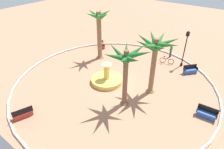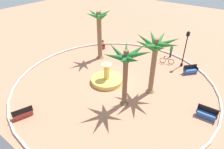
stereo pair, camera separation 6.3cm
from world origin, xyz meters
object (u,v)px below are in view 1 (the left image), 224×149
Objects in this scene: fountain at (107,79)px; palm_tree_near_fountain at (99,26)px; bench_north at (206,114)px; palm_tree_by_curb at (127,62)px; bench_southeast at (23,114)px; palm_tree_mid_plaza at (155,50)px; bench_west at (190,71)px; person_cyclist_helmet at (171,50)px; bicycle_red_frame at (167,61)px; bench_east at (102,45)px; lamppost at (185,46)px.

palm_tree_near_fountain reaches higher than fountain.
palm_tree_by_curb is at bearing 22.32° from bench_north.
palm_tree_near_fountain is (4.12, -3.82, 3.82)m from fountain.
palm_tree_mid_plaza is at bearing -125.29° from bench_southeast.
fountain is 5.47m from palm_tree_by_curb.
bench_west is 17.44m from bench_southeast.
person_cyclist_helmet is at bearing -141.71° from palm_tree_near_fountain.
fountain is at bearing -26.62° from palm_tree_by_curb.
palm_tree_near_fountain is 9.14m from bicycle_red_frame.
palm_tree_near_fountain is 4.05× the size of bench_east.
palm_tree_by_curb is 3.33× the size of bicycle_red_frame.
bench_southeast is 18.38m from person_cyclist_helmet.
fountain reaches higher than bench_north.
palm_tree_mid_plaza is 3.80× the size of bench_east.
lamppost is (-7.26, -16.28, 2.20)m from bench_southeast.
bench_southeast is (-3.74, 14.72, 0.00)m from bench_east.
bench_southeast is (8.64, 15.15, 0.00)m from bench_west.
bench_west is at bearing -108.74° from palm_tree_by_curb.
bicycle_red_frame is at bearing 100.37° from person_cyclist_helmet.
bench_west reaches higher than bicycle_red_frame.
palm_tree_by_curb reaches higher than bicycle_red_frame.
bicycle_red_frame is at bearing -174.06° from bench_east.
palm_tree_mid_plaza reaches higher than bench_southeast.
lamppost is 2.88m from person_cyclist_helmet.
lamppost reaches higher than bench_west.
bench_north reaches higher than bicycle_red_frame.
palm_tree_mid_plaza is at bearing -4.20° from bench_north.
palm_tree_mid_plaza is at bearing 85.06° from lamppost.
fountain is 2.16× the size of bench_east.
bicycle_red_frame is at bearing -89.55° from palm_tree_by_curb.
bicycle_red_frame is at bearing -113.93° from fountain.
fountain is 9.46m from bench_west.
person_cyclist_helmet is at bearing -80.28° from palm_tree_mid_plaza.
fountain is at bearing 16.03° from palm_tree_mid_plaza.
bench_southeast is (2.28, 8.16, 0.04)m from fountain.
palm_tree_mid_plaza reaches higher than bench_north.
bench_north is at bearing -157.68° from palm_tree_by_curb.
palm_tree_mid_plaza reaches higher than bicycle_red_frame.
palm_tree_mid_plaza is at bearing 163.27° from palm_tree_near_fountain.
palm_tree_by_curb is 3.14m from palm_tree_mid_plaza.
fountain is 0.57× the size of palm_tree_mid_plaza.
fountain is at bearing 58.43° from lamppost.
bench_east is (6.02, -6.56, 0.04)m from fountain.
lamppost is at bearing -160.45° from bicycle_red_frame.
bicycle_red_frame is at bearing -80.47° from palm_tree_mid_plaza.
palm_tree_by_curb is at bearing -131.43° from bench_southeast.
bicycle_red_frame is (1.05, -6.27, -4.02)m from palm_tree_mid_plaza.
bench_west is (-12.39, -0.43, 0.00)m from bench_east.
fountain is at bearing 72.39° from person_cyclist_helmet.
bench_north is 0.98× the size of bicycle_red_frame.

